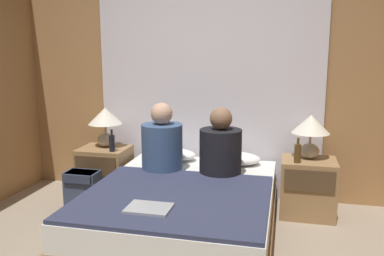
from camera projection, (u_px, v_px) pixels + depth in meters
name	position (u px, v px, depth m)	size (l,w,h in m)	color
wall_back	(209.00, 81.00, 4.35)	(4.28, 0.06, 2.50)	#A37547
curtain_panel	(208.00, 89.00, 4.30)	(2.59, 0.02, 2.35)	silver
bed	(184.00, 211.00, 3.50)	(1.51, 1.97, 0.44)	olive
nightstand_left	(105.00, 173.00, 4.37)	(0.51, 0.44, 0.55)	#937047
nightstand_right	(308.00, 187.00, 3.90)	(0.51, 0.44, 0.55)	#937047
lamp_left	(105.00, 120.00, 4.32)	(0.36, 0.36, 0.42)	#B2A899
lamp_right	(311.00, 129.00, 3.86)	(0.36, 0.36, 0.42)	#B2A899
pillow_left	(172.00, 154.00, 4.26)	(0.52, 0.33, 0.12)	white
pillow_right	(235.00, 158.00, 4.11)	(0.52, 0.33, 0.12)	white
blanket_on_bed	(175.00, 197.00, 3.16)	(1.45, 1.30, 0.03)	#2D334C
person_left_in_bed	(162.00, 144.00, 3.84)	(0.39, 0.39, 0.66)	#38517A
person_right_in_bed	(221.00, 148.00, 3.72)	(0.39, 0.39, 0.63)	black
beer_bottle_on_left_stand	(112.00, 143.00, 4.15)	(0.06, 0.06, 0.23)	black
beer_bottle_on_right_stand	(298.00, 153.00, 3.74)	(0.06, 0.06, 0.23)	#513819
laptop_on_bed	(149.00, 208.00, 2.88)	(0.32, 0.23, 0.02)	#9EA0A5
backpack_on_floor	(83.00, 189.00, 3.98)	(0.32, 0.23, 0.42)	#333D56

